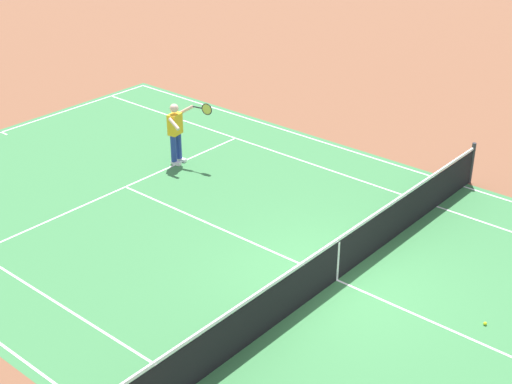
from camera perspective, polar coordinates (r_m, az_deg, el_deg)
ground_plane at (r=15.14m, az=6.14°, el=-6.66°), size 60.00×60.00×0.00m
court_slab at (r=15.14m, az=6.14°, el=-6.66°), size 24.20×11.40×0.00m
court_line_markings at (r=15.14m, az=6.14°, el=-6.65°), size 23.85×11.05×0.01m
tennis_net at (r=14.88m, az=6.23°, el=-5.09°), size 0.10×11.70×1.08m
tennis_player_near at (r=19.71m, az=-6.06°, el=4.70°), size 1.01×0.84×1.70m
tennis_ball at (r=14.45m, az=17.03°, el=-9.55°), size 0.07×0.07×0.07m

